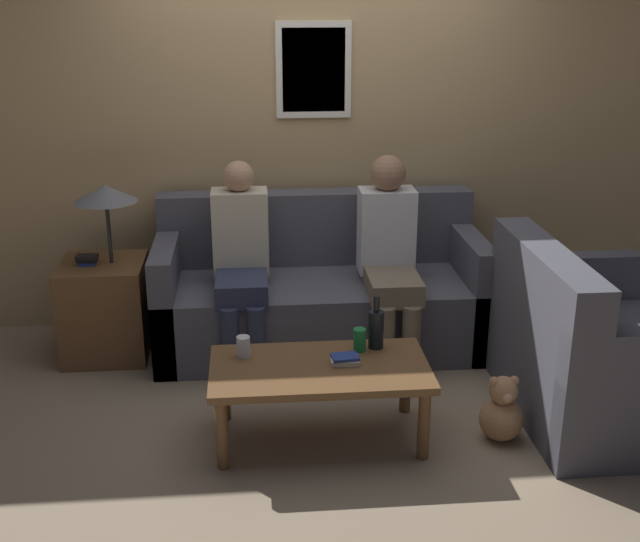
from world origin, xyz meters
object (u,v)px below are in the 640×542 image
Objects in this scene: coffee_table at (320,375)px; person_right at (389,251)px; person_left at (241,256)px; wine_bottle at (376,328)px; couch_side at (590,357)px; teddy_bear at (502,412)px; drinking_glass at (243,347)px; couch_main at (319,295)px.

coffee_table is 0.88× the size of person_right.
coffee_table is 1.13m from person_left.
person_left is at bearing 177.27° from person_right.
coffee_table is 0.40m from wine_bottle.
person_left is (-1.85, 0.88, 0.33)m from couch_side.
couch_side reaches higher than wine_bottle.
wine_bottle is 0.77m from teddy_bear.
person_left is 0.90m from person_right.
person_right is at bearing 110.89° from teddy_bear.
person_right is at bearing 43.01° from drinking_glass.
wine_bottle is at bearing -104.41° from person_right.
couch_side is at bearing -2.80° from wine_bottle.
couch_main is at bearing 101.77° from wine_bottle.
person_left reaches higher than couch_side.
person_right reaches higher than couch_side.
wine_bottle is (-1.15, 0.06, 0.19)m from couch_side.
drinking_glass is (-0.38, 0.14, 0.11)m from coffee_table.
teddy_bear is (0.92, -0.10, -0.20)m from coffee_table.
couch_main is 1.65× the size of person_right.
couch_main reaches higher than wine_bottle.
coffee_table is 0.42m from drinking_glass.
couch_side is 0.98× the size of person_right.
person_left is 1.79m from teddy_bear.
wine_bottle is at bearing -49.80° from person_left.
couch_side is 2.08m from person_left.
couch_side reaches higher than teddy_bear.
person_left is (-0.70, 0.83, 0.14)m from wine_bottle.
teddy_bear is at bearing -25.09° from wine_bottle.
teddy_bear is at bearing -10.36° from drinking_glass.
coffee_table is (-1.47, -0.13, 0.02)m from couch_side.
wine_bottle is at bearing 31.39° from coffee_table.
wine_bottle is at bearing 154.91° from teddy_bear.
couch_main is at bearing 122.54° from teddy_bear.
drinking_glass reaches higher than teddy_bear.
teddy_bear is (0.41, -1.07, -0.53)m from person_right.
drinking_glass is 1.36m from teddy_bear.
teddy_bear is (0.61, -0.29, -0.37)m from wine_bottle.
wine_bottle is 1.09m from person_left.
couch_side is 4.22× the size of wine_bottle.
couch_main is 0.62m from person_left.
person_right is (0.89, 0.83, 0.21)m from drinking_glass.
couch_main is 0.58m from person_right.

